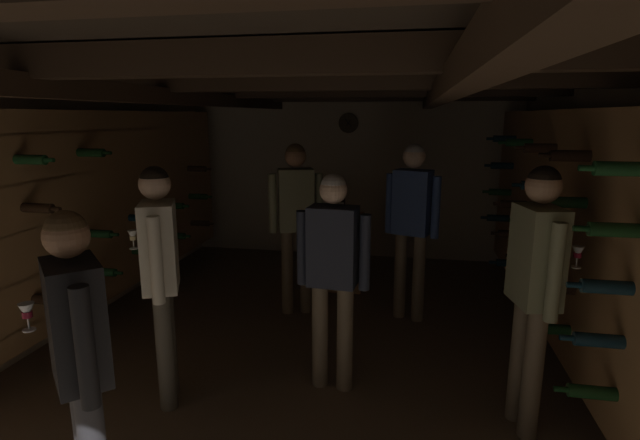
# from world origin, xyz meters

# --- Properties ---
(ground_plane) EXTENTS (8.40, 8.40, 0.00)m
(ground_plane) POSITION_xyz_m (0.00, 0.00, 0.00)
(ground_plane) COLOR #7A6651
(room_shell) EXTENTS (4.72, 6.52, 2.41)m
(room_shell) POSITION_xyz_m (0.00, 0.27, 1.42)
(room_shell) COLOR beige
(room_shell) RESTS_ON ground_plane
(wine_crate_stack) EXTENTS (0.52, 0.35, 0.90)m
(wine_crate_stack) POSITION_xyz_m (0.08, 1.77, 0.45)
(wine_crate_stack) COLOR #A37547
(wine_crate_stack) RESTS_ON ground_plane
(display_bottle) EXTENTS (0.08, 0.08, 0.35)m
(display_bottle) POSITION_xyz_m (0.10, 1.73, 1.04)
(display_bottle) COLOR black
(display_bottle) RESTS_ON wine_crate_stack
(person_host_center) EXTENTS (0.54, 0.25, 1.61)m
(person_host_center) POSITION_xyz_m (0.33, -0.33, 0.97)
(person_host_center) COLOR brown
(person_host_center) RESTS_ON ground_plane
(person_guest_rear_center) EXTENTS (0.52, 0.40, 1.74)m
(person_guest_rear_center) POSITION_xyz_m (-0.26, 1.00, 1.06)
(person_guest_rear_center) COLOR brown
(person_guest_rear_center) RESTS_ON ground_plane
(person_guest_mid_left) EXTENTS (0.42, 0.50, 1.68)m
(person_guest_mid_left) POSITION_xyz_m (-0.79, -0.72, 1.02)
(person_guest_mid_left) COLOR #4C473D
(person_guest_mid_left) RESTS_ON ground_plane
(person_guest_far_right) EXTENTS (0.52, 0.32, 1.75)m
(person_guest_far_right) POSITION_xyz_m (0.88, 1.05, 1.07)
(person_guest_far_right) COLOR brown
(person_guest_far_right) RESTS_ON ground_plane
(person_guest_near_left) EXTENTS (0.45, 0.41, 1.61)m
(person_guest_near_left) POSITION_xyz_m (-0.60, -1.80, 0.96)
(person_guest_near_left) COLOR #2D2D33
(person_guest_near_left) RESTS_ON ground_plane
(person_guest_mid_right) EXTENTS (0.38, 0.53, 1.72)m
(person_guest_mid_right) POSITION_xyz_m (1.63, -0.58, 1.05)
(person_guest_mid_right) COLOR brown
(person_guest_mid_right) RESTS_ON ground_plane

